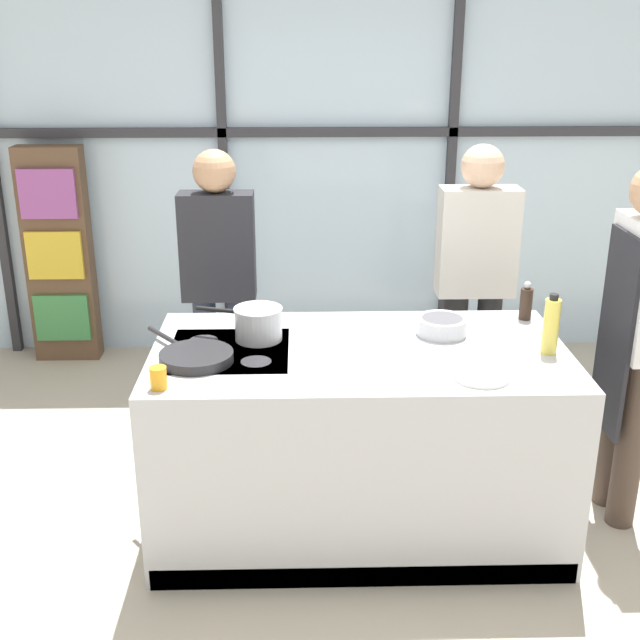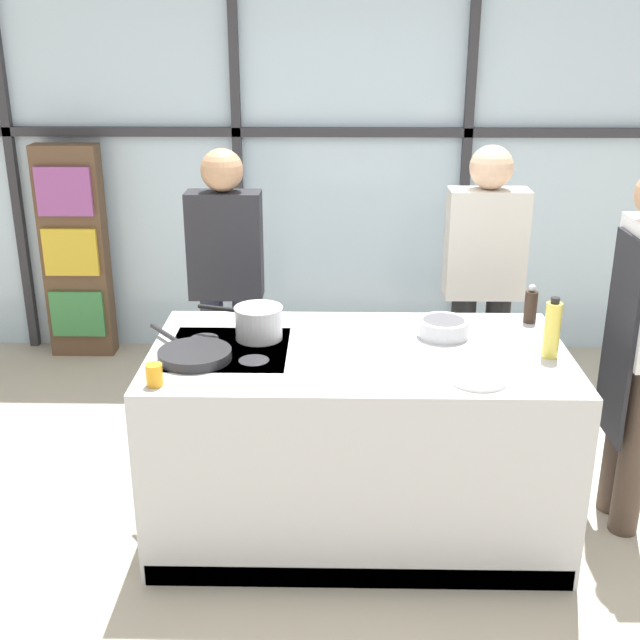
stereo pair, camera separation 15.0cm
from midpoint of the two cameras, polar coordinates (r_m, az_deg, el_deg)
name	(u,v)px [view 2 (the right image)]	position (r m, az deg, el deg)	size (l,w,h in m)	color
ground_plane	(356,521)	(3.93, 3.68, -14.08)	(18.00, 18.00, 0.00)	#BCB29E
back_window_wall	(352,152)	(5.53, 3.05, 11.86)	(6.40, 0.10, 2.80)	silver
bookshelf	(75,253)	(5.74, -16.32, 4.60)	(0.44, 0.19, 1.47)	brown
demo_island	(357,439)	(3.70, 3.81, -8.46)	(1.82, 0.97, 0.88)	#B7BABF
spectator_far_left	(226,275)	(4.40, -5.71, 3.17)	(0.40, 0.23, 1.61)	#232838
spectator_center_left	(483,276)	(4.46, 12.49, 3.07)	(0.42, 0.23, 1.63)	black
frying_pan	(194,354)	(3.42, -7.71, -2.42)	(0.41, 0.48, 0.04)	#232326
saucepan	(258,322)	(3.60, -3.22, -0.15)	(0.39, 0.22, 0.15)	silver
white_plate	(478,379)	(3.27, 12.47, -4.16)	(0.23, 0.23, 0.01)	white
mixing_bowl	(443,327)	(3.69, 9.92, -0.53)	(0.23, 0.23, 0.08)	silver
oil_bottle	(552,329)	(3.54, 17.35, -0.65)	(0.07, 0.07, 0.27)	#E0CC4C
pepper_grinder	(531,305)	(3.94, 15.82, 0.99)	(0.06, 0.06, 0.19)	#332319
juice_glass_near	(154,375)	(3.19, -10.39, -3.88)	(0.07, 0.07, 0.09)	orange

